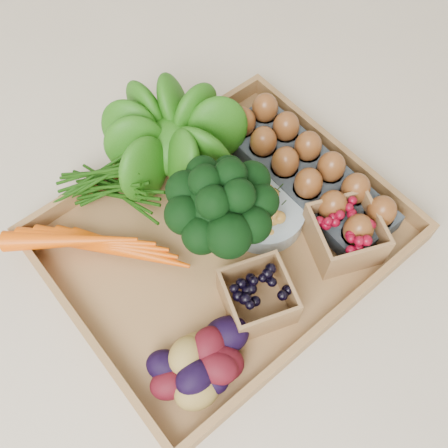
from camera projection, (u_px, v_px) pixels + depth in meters
ground at (224, 241)px, 0.86m from camera, size 4.00×4.00×0.00m
tray at (224, 239)px, 0.85m from camera, size 0.55×0.45×0.01m
carrots at (102, 244)px, 0.81m from camera, size 0.23×0.16×0.05m
lettuce at (172, 133)px, 0.85m from camera, size 0.16×0.16×0.16m
broccoli at (222, 222)px, 0.78m from camera, size 0.17×0.17×0.14m
cherry_bowl at (263, 212)px, 0.85m from camera, size 0.14×0.14×0.04m
egg_carton at (305, 176)px, 0.88m from camera, size 0.12×0.34×0.04m
potatoes at (202, 361)px, 0.70m from camera, size 0.15×0.15×0.09m
punnet_blackberry at (258, 296)px, 0.76m from camera, size 0.13×0.13×0.07m
punnet_raspberry at (345, 234)px, 0.81m from camera, size 0.14×0.14×0.07m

